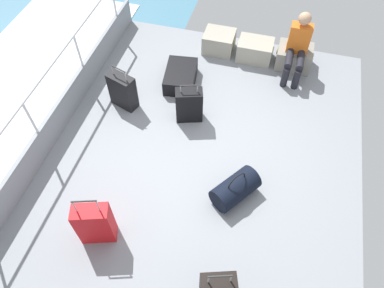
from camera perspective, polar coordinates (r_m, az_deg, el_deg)
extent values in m
cube|color=gray|center=(5.33, 2.15, -0.46)|extent=(4.40, 5.20, 0.06)
cube|color=gray|center=(5.81, -19.12, 5.58)|extent=(0.06, 5.20, 0.45)
cylinder|color=silver|center=(5.27, -23.20, 2.13)|extent=(0.04, 0.04, 1.00)
cylinder|color=silver|center=(6.04, -16.87, 12.10)|extent=(0.04, 0.04, 1.00)
cylinder|color=silver|center=(6.99, -11.81, 19.50)|extent=(0.04, 0.04, 1.00)
cylinder|color=silver|center=(5.30, -21.35, 11.21)|extent=(0.04, 4.16, 0.04)
cube|color=#9E9989|center=(6.74, 4.25, 15.70)|extent=(0.53, 0.46, 0.35)
torus|color=tan|center=(6.74, 1.91, 16.58)|extent=(0.02, 0.12, 0.12)
torus|color=tan|center=(6.67, 6.68, 15.74)|extent=(0.02, 0.12, 0.12)
cube|color=#9E9989|center=(6.63, 9.83, 14.29)|extent=(0.59, 0.44, 0.35)
torus|color=tan|center=(6.61, 7.23, 15.29)|extent=(0.02, 0.12, 0.12)
torus|color=tan|center=(6.59, 12.60, 14.20)|extent=(0.02, 0.12, 0.12)
cube|color=gray|center=(6.63, 15.67, 13.01)|extent=(0.58, 0.48, 0.36)
torus|color=tan|center=(6.58, 13.20, 14.06)|extent=(0.02, 0.12, 0.12)
torus|color=tan|center=(6.61, 18.38, 12.87)|extent=(0.02, 0.12, 0.12)
cube|color=orange|center=(6.34, 16.47, 15.60)|extent=(0.34, 0.20, 0.48)
sphere|color=tan|center=(6.14, 17.27, 18.23)|extent=(0.20, 0.20, 0.20)
cylinder|color=black|center=(6.23, 16.62, 12.37)|extent=(0.12, 0.40, 0.12)
cylinder|color=black|center=(6.21, 15.99, 9.72)|extent=(0.11, 0.11, 0.36)
cylinder|color=black|center=(6.22, 14.97, 12.75)|extent=(0.12, 0.40, 0.12)
cylinder|color=black|center=(6.20, 14.35, 10.09)|extent=(0.11, 0.11, 0.36)
cube|color=black|center=(5.44, -0.46, 6.10)|extent=(0.44, 0.32, 0.56)
cylinder|color=#A5A8AD|center=(5.19, -1.80, 8.62)|extent=(0.02, 0.02, 0.12)
cylinder|color=#A5A8AD|center=(5.20, 0.84, 8.70)|extent=(0.02, 0.02, 0.12)
cylinder|color=#2D2D2D|center=(5.15, -0.49, 9.14)|extent=(0.25, 0.10, 0.02)
cube|color=green|center=(5.48, -0.51, 7.32)|extent=(0.05, 0.02, 0.08)
cube|color=black|center=(5.73, -10.79, 8.14)|extent=(0.46, 0.33, 0.58)
cylinder|color=#A5A8AD|center=(5.55, -12.36, 11.31)|extent=(0.02, 0.02, 0.16)
cylinder|color=#A5A8AD|center=(5.41, -10.37, 10.40)|extent=(0.02, 0.02, 0.16)
cylinder|color=#2D2D2D|center=(5.43, -11.51, 11.48)|extent=(0.26, 0.11, 0.02)
cube|color=green|center=(5.68, -10.32, 9.87)|extent=(0.05, 0.02, 0.08)
cylinder|color=#A5A8AD|center=(3.63, 2.56, -20.44)|extent=(0.02, 0.02, 0.15)
cylinder|color=#A5A8AD|center=(3.64, 6.13, -20.18)|extent=(0.02, 0.02, 0.15)
cylinder|color=#2D2D2D|center=(3.56, 4.43, -19.97)|extent=(0.23, 0.09, 0.02)
cube|color=green|center=(4.02, 3.86, -20.54)|extent=(0.05, 0.02, 0.08)
cube|color=red|center=(4.46, -14.97, -11.95)|extent=(0.46, 0.32, 0.66)
cylinder|color=#A5A8AD|center=(4.11, -17.94, -9.32)|extent=(0.02, 0.02, 0.22)
cylinder|color=#A5A8AD|center=(4.05, -14.53, -9.32)|extent=(0.02, 0.02, 0.22)
cylinder|color=#2D2D2D|center=(3.99, -16.60, -8.60)|extent=(0.26, 0.10, 0.02)
cube|color=white|center=(4.39, -15.18, -9.96)|extent=(0.05, 0.02, 0.08)
cube|color=black|center=(6.11, -1.79, 10.54)|extent=(0.57, 0.77, 0.26)
cube|color=silver|center=(6.34, -1.30, 13.09)|extent=(0.05, 0.01, 0.08)
cylinder|color=black|center=(4.74, 6.78, -6.99)|extent=(0.64, 0.70, 0.34)
torus|color=black|center=(4.59, 7.00, -5.88)|extent=(0.18, 0.24, 0.29)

